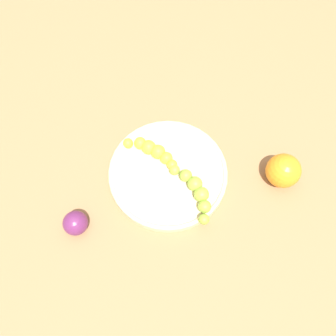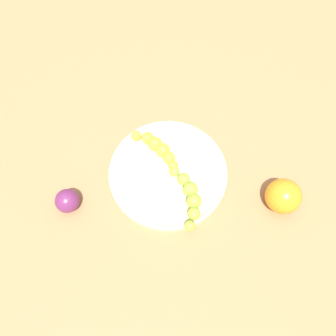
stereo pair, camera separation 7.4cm
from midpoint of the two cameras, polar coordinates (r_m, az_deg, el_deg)
The scene contains 6 objects.
ground_plane at distance 0.77m, azimuth 2.72°, elevation -1.48°, with size 2.40×2.40×0.00m, color #936D47.
fruit_bowl at distance 0.76m, azimuth 2.76°, elevation -1.12°, with size 0.27×0.27×0.02m.
banana_yellow at distance 0.76m, azimuth 0.99°, elevation 3.09°, with size 0.14×0.06×0.03m.
banana_green at distance 0.72m, azimuth 6.53°, elevation -5.02°, with size 0.14×0.07×0.03m.
plum_purple at distance 0.74m, azimuth -13.93°, elevation -5.71°, with size 0.05×0.05×0.05m, color #662659.
orange_fruit at distance 0.77m, azimuth 21.50°, elevation -4.76°, with size 0.08×0.08×0.08m, color orange.
Camera 2 is at (-0.27, 0.16, 0.71)m, focal length 36.14 mm.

